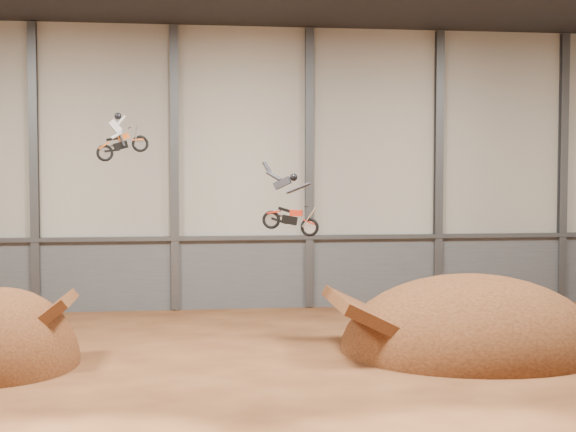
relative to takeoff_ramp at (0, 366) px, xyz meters
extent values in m
plane|color=#522A15|center=(9.26, -3.89, 0.00)|extent=(40.00, 40.00, 0.00)
cube|color=#B4AEA0|center=(9.26, 11.11, 7.00)|extent=(40.00, 0.10, 14.00)
cube|color=#53565B|center=(9.26, 11.01, 1.75)|extent=(39.80, 0.18, 3.50)
cube|color=#47494F|center=(9.26, 10.86, 3.55)|extent=(39.80, 0.35, 0.20)
cube|color=#47494F|center=(-0.74, 10.91, 7.00)|extent=(0.40, 0.36, 13.90)
cube|color=#47494F|center=(5.92, 10.91, 7.00)|extent=(0.40, 0.36, 13.90)
cube|color=#47494F|center=(12.59, 10.91, 7.00)|extent=(0.40, 0.36, 13.90)
cube|color=#47494F|center=(19.26, 10.91, 7.00)|extent=(0.40, 0.36, 13.90)
cube|color=#47494F|center=(25.92, 10.91, 7.00)|extent=(0.40, 0.36, 13.90)
ellipsoid|color=#422110|center=(0.00, 0.00, 0.00)|extent=(5.50, 6.34, 5.50)
ellipsoid|color=#422110|center=(17.30, 0.49, 0.00)|extent=(10.04, 8.88, 5.79)
camera|label=1|loc=(6.64, -28.72, 6.71)|focal=50.00mm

